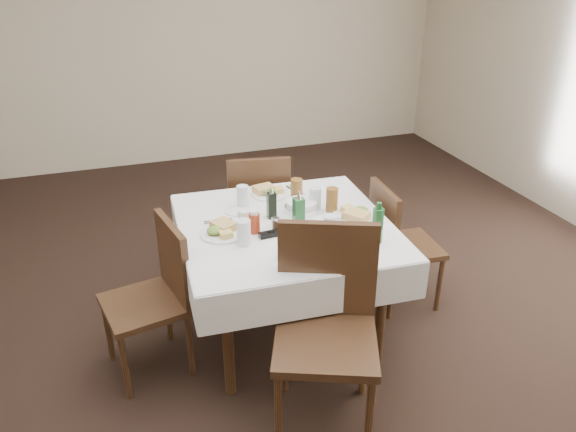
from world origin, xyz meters
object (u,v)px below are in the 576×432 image
object	(u,v)px
oil_cruet_green	(299,212)
dining_table	(285,238)
water_s	(330,227)
chair_east	(396,239)
chair_south	(326,315)
bread_basket	(302,207)
oil_cruet_dark	(271,204)
chair_north	(258,205)
green_bottle	(378,225)
water_w	(244,232)
ketchup_bottle	(254,222)
chair_west	(158,289)
water_e	(315,198)
water_n	(243,196)
coffee_mug	(244,217)

from	to	relation	value
oil_cruet_green	dining_table	bearing A→B (deg)	124.01
water_s	chair_east	bearing A→B (deg)	27.69
chair_south	water_s	bearing A→B (deg)	66.21
bread_basket	oil_cruet_dark	bearing A→B (deg)	-173.35
chair_north	oil_cruet_dark	xyz separation A→B (m)	(-0.10, -0.68, 0.33)
water_s	green_bottle	size ratio (longest dim) A/B	0.58
dining_table	water_w	size ratio (longest dim) A/B	8.91
oil_cruet_dark	chair_north	bearing A→B (deg)	81.30
water_s	ketchup_bottle	size ratio (longest dim) A/B	0.99
chair_west	water_e	bearing A→B (deg)	10.44
water_w	ketchup_bottle	world-z (taller)	water_w
water_n	oil_cruet_green	bearing A→B (deg)	-60.36
water_w	bread_basket	distance (m)	0.52
chair_east	ketchup_bottle	bearing A→B (deg)	-172.74
dining_table	oil_cruet_dark	xyz separation A→B (m)	(-0.05, 0.11, 0.18)
chair_north	chair_east	size ratio (longest dim) A/B	1.07
ketchup_bottle	chair_east	bearing A→B (deg)	7.26
dining_table	chair_north	distance (m)	0.81
chair_north	chair_east	world-z (taller)	chair_north
water_n	oil_cruet_dark	distance (m)	0.24
coffee_mug	bread_basket	bearing A→B (deg)	7.42
chair_east	water_s	bearing A→B (deg)	-152.31
chair_north	water_e	bearing A→B (deg)	-74.55
chair_west	water_n	world-z (taller)	water_n
ketchup_bottle	oil_cruet_dark	bearing A→B (deg)	45.36
water_s	oil_cruet_green	bearing A→B (deg)	128.32
chair_north	bread_basket	xyz separation A→B (m)	(0.09, -0.66, 0.27)
chair_east	oil_cruet_green	bearing A→B (deg)	-167.60
water_s	ketchup_bottle	world-z (taller)	ketchup_bottle
chair_south	chair_east	bearing A→B (deg)	43.23
water_e	coffee_mug	size ratio (longest dim) A/B	1.17
chair_south	oil_cruet_green	xyz separation A→B (m)	(0.07, 0.59, 0.27)
chair_south	ketchup_bottle	xyz separation A→B (m)	(-0.18, 0.63, 0.24)
oil_cruet_dark	green_bottle	size ratio (longest dim) A/B	0.87
dining_table	ketchup_bottle	distance (m)	0.25
ketchup_bottle	green_bottle	distance (m)	0.68
chair_south	water_e	distance (m)	0.88
dining_table	coffee_mug	distance (m)	0.27
chair_south	oil_cruet_green	bearing A→B (deg)	83.68
coffee_mug	water_n	bearing A→B (deg)	77.39
chair_north	chair_west	world-z (taller)	chair_north
chair_south	water_e	bearing A→B (deg)	72.85
chair_east	oil_cruet_dark	size ratio (longest dim) A/B	4.20
water_n	coffee_mug	world-z (taller)	water_n
water_s	oil_cruet_dark	size ratio (longest dim) A/B	0.66
chair_east	water_e	size ratio (longest dim) A/B	6.15
water_s	bread_basket	xyz separation A→B (m)	(-0.03, 0.36, -0.04)
water_w	oil_cruet_dark	world-z (taller)	oil_cruet_dark
oil_cruet_dark	dining_table	bearing A→B (deg)	-64.78
water_e	oil_cruet_green	size ratio (longest dim) A/B	0.58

